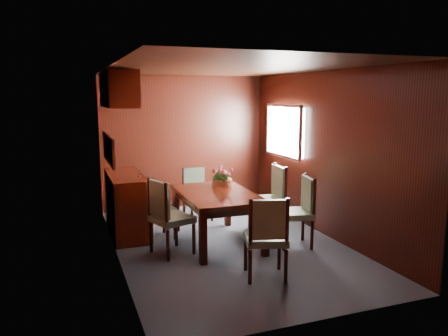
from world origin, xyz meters
name	(u,v)px	position (x,y,z in m)	size (l,w,h in m)	color
ground	(228,244)	(0.00, 0.00, 0.00)	(4.50, 4.50, 0.00)	#3B4351
room_shell	(213,125)	(-0.10, 0.33, 1.63)	(3.06, 4.52, 2.41)	black
sideboard	(126,204)	(-1.25, 1.00, 0.45)	(0.48, 1.40, 0.90)	#350E06
dining_table	(217,200)	(-0.12, 0.12, 0.62)	(0.98, 1.55, 0.72)	#350E06
chair_left_near	(167,213)	(-0.88, -0.11, 0.56)	(0.59, 0.60, 1.01)	black
chair_left_far	(153,205)	(-0.93, 0.57, 0.51)	(0.50, 0.51, 0.91)	black
chair_right_near	(300,207)	(0.91, -0.38, 0.54)	(0.53, 0.55, 0.97)	black
chair_right_far	(272,195)	(0.84, 0.35, 0.56)	(0.50, 0.52, 1.02)	black
chair_head	(267,234)	(-0.01, -1.25, 0.53)	(0.56, 0.55, 0.96)	black
chair_foot	(196,191)	(-0.05, 1.36, 0.48)	(0.46, 0.44, 0.87)	black
flower_centerpiece	(222,175)	(0.12, 0.55, 0.87)	(0.31, 0.31, 0.31)	#AD5D35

